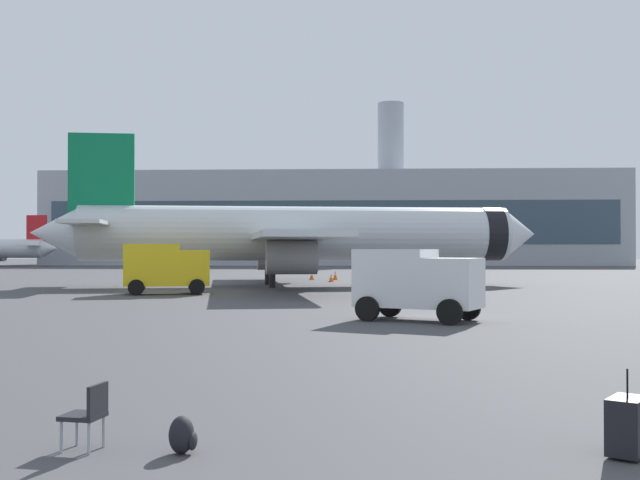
{
  "coord_description": "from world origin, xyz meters",
  "views": [
    {
      "loc": [
        -0.08,
        -3.81,
        2.6
      ],
      "look_at": [
        -1.63,
        30.31,
        3.0
      ],
      "focal_mm": 43.49,
      "sensor_mm": 36.0,
      "label": 1
    }
  ],
  "objects_px": {
    "safety_cone_outer": "(312,276)",
    "rolling_suitcase": "(628,426)",
    "safety_cone_far": "(331,278)",
    "service_truck": "(166,266)",
    "safety_cone_mid": "(335,275)",
    "gate_chair": "(88,412)",
    "traveller_backpack": "(183,436)",
    "cargo_van": "(416,281)",
    "safety_cone_near": "(455,289)",
    "airplane_at_gate": "(295,234)"
  },
  "relations": [
    {
      "from": "safety_cone_outer",
      "to": "rolling_suitcase",
      "type": "xyz_separation_m",
      "value": [
        7.07,
        -55.52,
        0.06
      ]
    },
    {
      "from": "safety_cone_far",
      "to": "safety_cone_outer",
      "type": "xyz_separation_m",
      "value": [
        -1.77,
        3.9,
        0.02
      ]
    },
    {
      "from": "service_truck",
      "to": "safety_cone_outer",
      "type": "xyz_separation_m",
      "value": [
        7.27,
        21.16,
        -1.27
      ]
    },
    {
      "from": "safety_cone_mid",
      "to": "gate_chair",
      "type": "distance_m",
      "value": 55.5
    },
    {
      "from": "safety_cone_outer",
      "to": "service_truck",
      "type": "bearing_deg",
      "value": -108.97
    },
    {
      "from": "safety_cone_far",
      "to": "rolling_suitcase",
      "type": "xyz_separation_m",
      "value": [
        5.3,
        -51.61,
        0.08
      ]
    },
    {
      "from": "traveller_backpack",
      "to": "safety_cone_mid",
      "type": "bearing_deg",
      "value": 89.47
    },
    {
      "from": "service_truck",
      "to": "cargo_van",
      "type": "distance_m",
      "value": 20.72
    },
    {
      "from": "traveller_backpack",
      "to": "cargo_van",
      "type": "bearing_deg",
      "value": 76.57
    },
    {
      "from": "safety_cone_far",
      "to": "safety_cone_near",
      "type": "bearing_deg",
      "value": -65.29
    },
    {
      "from": "safety_cone_near",
      "to": "rolling_suitcase",
      "type": "bearing_deg",
      "value": -93.83
    },
    {
      "from": "safety_cone_far",
      "to": "safety_cone_outer",
      "type": "distance_m",
      "value": 4.29
    },
    {
      "from": "service_truck",
      "to": "safety_cone_outer",
      "type": "height_order",
      "value": "service_truck"
    },
    {
      "from": "traveller_backpack",
      "to": "gate_chair",
      "type": "bearing_deg",
      "value": 175.26
    },
    {
      "from": "cargo_van",
      "to": "safety_cone_mid",
      "type": "relative_size",
      "value": 6.18
    },
    {
      "from": "safety_cone_far",
      "to": "traveller_backpack",
      "type": "xyz_separation_m",
      "value": [
        -0.29,
        -51.72,
        -0.08
      ]
    },
    {
      "from": "cargo_van",
      "to": "gate_chair",
      "type": "bearing_deg",
      "value": -107.15
    },
    {
      "from": "service_truck",
      "to": "gate_chair",
      "type": "bearing_deg",
      "value": -77.7
    },
    {
      "from": "cargo_van",
      "to": "rolling_suitcase",
      "type": "height_order",
      "value": "cargo_van"
    },
    {
      "from": "safety_cone_near",
      "to": "safety_cone_outer",
      "type": "xyz_separation_m",
      "value": [
        -9.41,
        20.52,
        0.01
      ]
    },
    {
      "from": "service_truck",
      "to": "safety_cone_near",
      "type": "xyz_separation_m",
      "value": [
        16.69,
        0.63,
        -1.29
      ]
    },
    {
      "from": "service_truck",
      "to": "cargo_van",
      "type": "bearing_deg",
      "value": -50.59
    },
    {
      "from": "safety_cone_near",
      "to": "safety_cone_mid",
      "type": "height_order",
      "value": "safety_cone_mid"
    },
    {
      "from": "safety_cone_far",
      "to": "service_truck",
      "type": "bearing_deg",
      "value": -117.65
    },
    {
      "from": "service_truck",
      "to": "rolling_suitcase",
      "type": "xyz_separation_m",
      "value": [
        14.34,
        -34.36,
        -1.22
      ]
    },
    {
      "from": "cargo_van",
      "to": "traveller_backpack",
      "type": "height_order",
      "value": "cargo_van"
    },
    {
      "from": "safety_cone_far",
      "to": "cargo_van",
      "type": "bearing_deg",
      "value": -82.95
    },
    {
      "from": "safety_cone_outer",
      "to": "cargo_van",
      "type": "bearing_deg",
      "value": -81.01
    },
    {
      "from": "service_truck",
      "to": "safety_cone_near",
      "type": "distance_m",
      "value": 16.75
    },
    {
      "from": "safety_cone_far",
      "to": "gate_chair",
      "type": "bearing_deg",
      "value": -91.72
    },
    {
      "from": "service_truck",
      "to": "traveller_backpack",
      "type": "bearing_deg",
      "value": -75.76
    },
    {
      "from": "airplane_at_gate",
      "to": "service_truck",
      "type": "distance_m",
      "value": 12.27
    },
    {
      "from": "rolling_suitcase",
      "to": "gate_chair",
      "type": "bearing_deg",
      "value": -179.93
    },
    {
      "from": "safety_cone_near",
      "to": "gate_chair",
      "type": "xyz_separation_m",
      "value": [
        -9.19,
        -35.0,
        0.18
      ]
    },
    {
      "from": "safety_cone_near",
      "to": "rolling_suitcase",
      "type": "height_order",
      "value": "rolling_suitcase"
    },
    {
      "from": "airplane_at_gate",
      "to": "traveller_backpack",
      "type": "bearing_deg",
      "value": -87.38
    },
    {
      "from": "cargo_van",
      "to": "rolling_suitcase",
      "type": "distance_m",
      "value": 18.42
    },
    {
      "from": "safety_cone_near",
      "to": "cargo_van",
      "type": "bearing_deg",
      "value": -101.98
    },
    {
      "from": "cargo_van",
      "to": "traveller_backpack",
      "type": "relative_size",
      "value": 10.07
    },
    {
      "from": "rolling_suitcase",
      "to": "traveller_backpack",
      "type": "relative_size",
      "value": 2.29
    },
    {
      "from": "safety_cone_mid",
      "to": "traveller_backpack",
      "type": "distance_m",
      "value": 55.58
    },
    {
      "from": "safety_cone_mid",
      "to": "safety_cone_near",
      "type": "bearing_deg",
      "value": -70.07
    },
    {
      "from": "rolling_suitcase",
      "to": "safety_cone_outer",
      "type": "bearing_deg",
      "value": 97.26
    },
    {
      "from": "airplane_at_gate",
      "to": "rolling_suitcase",
      "type": "bearing_deg",
      "value": -80.26
    },
    {
      "from": "service_truck",
      "to": "rolling_suitcase",
      "type": "relative_size",
      "value": 4.71
    },
    {
      "from": "safety_cone_mid",
      "to": "rolling_suitcase",
      "type": "xyz_separation_m",
      "value": [
        5.08,
        -55.46,
        0.0
      ]
    },
    {
      "from": "safety_cone_mid",
      "to": "safety_cone_far",
      "type": "height_order",
      "value": "safety_cone_mid"
    },
    {
      "from": "safety_cone_far",
      "to": "traveller_backpack",
      "type": "distance_m",
      "value": 51.72
    },
    {
      "from": "safety_cone_outer",
      "to": "rolling_suitcase",
      "type": "relative_size",
      "value": 0.62
    },
    {
      "from": "safety_cone_outer",
      "to": "traveller_backpack",
      "type": "height_order",
      "value": "safety_cone_outer"
    }
  ]
}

